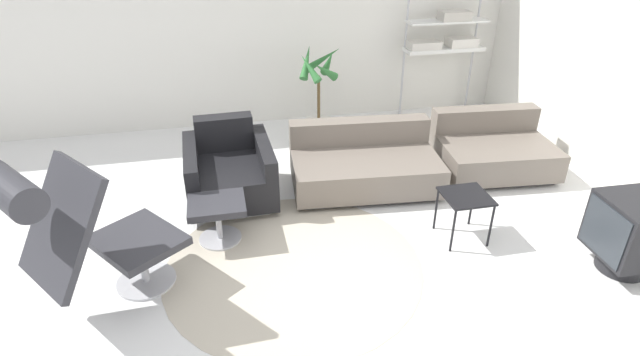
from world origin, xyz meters
TOP-DOWN VIEW (x-y plane):
  - ground_plane at (0.00, 0.00)m, footprint 12.00×12.00m
  - wall_back at (0.00, 2.98)m, footprint 12.00×0.09m
  - round_rug at (0.07, -0.12)m, footprint 2.05×2.05m
  - lounge_chair at (-1.36, -0.31)m, footprint 1.17×1.09m
  - ottoman at (-0.49, 0.37)m, footprint 0.47×0.40m
  - armchair_red at (-0.35, 1.06)m, footprint 0.83×0.94m
  - couch_low at (0.98, 1.04)m, footprint 1.51×0.99m
  - couch_second at (2.41, 1.07)m, footprint 1.22×0.97m
  - side_table at (1.54, -0.03)m, footprint 0.38×0.38m
  - crt_television at (2.58, -0.68)m, footprint 0.52×0.51m
  - potted_plant at (0.78, 2.29)m, footprint 0.57×0.58m
  - shelf_unit at (2.49, 2.68)m, footprint 1.02×0.28m

SIDE VIEW (x-z plane):
  - ground_plane at x=0.00m, z-range 0.00..0.00m
  - round_rug at x=0.07m, z-range 0.00..0.01m
  - couch_low at x=0.98m, z-range -0.08..0.52m
  - couch_second at x=2.41m, z-range -0.08..0.52m
  - armchair_red at x=-0.35m, z-range -0.09..0.63m
  - ottoman at x=-0.49m, z-range 0.09..0.47m
  - crt_television at x=2.58m, z-range 0.03..0.65m
  - side_table at x=1.54m, z-range 0.16..0.58m
  - potted_plant at x=0.78m, z-range -0.10..1.01m
  - lounge_chair at x=-1.36m, z-range 0.13..1.34m
  - shelf_unit at x=2.49m, z-range 0.22..1.86m
  - wall_back at x=0.00m, z-range 0.00..2.80m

